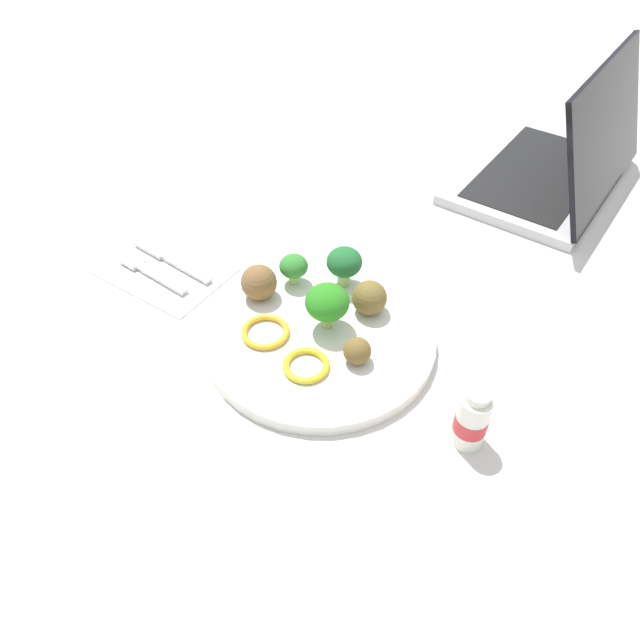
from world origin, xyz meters
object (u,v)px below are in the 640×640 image
object	(u,v)px
plate	(320,336)
broccoli_floret_center	(329,304)
pepper_ring_mid_left	(306,365)
napkin	(164,270)
meatball_far_rim	(258,283)
pepper_ring_center	(265,332)
knife	(169,258)
fork	(150,272)
broccoli_floret_mid_left	(344,263)
laptop	(557,165)
broccoli_floret_front_right	(294,267)
meatball_front_left	(369,298)
meatball_mid_right	(357,351)
yogurt_bottle	(472,420)

from	to	relation	value
plate	broccoli_floret_center	xyz separation A→B (m)	(-0.00, -0.01, 0.05)
plate	pepper_ring_mid_left	distance (m)	0.06
plate	napkin	size ratio (longest dim) A/B	1.65
broccoli_floret_center	pepper_ring_mid_left	world-z (taller)	broccoli_floret_center
plate	meatball_far_rim	xyz separation A→B (m)	(0.10, 0.00, 0.03)
pepper_ring_center	knife	xyz separation A→B (m)	(0.21, -0.03, -0.01)
pepper_ring_center	fork	distance (m)	0.21
meatball_far_rim	pepper_ring_mid_left	bearing A→B (deg)	157.33
broccoli_floret_mid_left	laptop	world-z (taller)	laptop
napkin	laptop	size ratio (longest dim) A/B	0.50
broccoli_floret_front_right	meatball_front_left	distance (m)	0.11
plate	pepper_ring_center	size ratio (longest dim) A/B	4.78
meatball_far_rim	pepper_ring_center	bearing A→B (deg)	140.54
pepper_ring_mid_left	meatball_mid_right	bearing A→B (deg)	-129.19
pepper_ring_mid_left	pepper_ring_center	world-z (taller)	same
broccoli_floret_center	meatball_front_left	bearing A→B (deg)	-108.99
broccoli_floret_center	broccoli_floret_front_right	xyz separation A→B (m)	(0.09, -0.04, -0.01)
meatball_mid_right	pepper_ring_center	world-z (taller)	meatball_mid_right
broccoli_floret_front_right	yogurt_bottle	distance (m)	0.30
pepper_ring_mid_left	napkin	bearing A→B (deg)	-3.55
napkin	plate	bearing A→B (deg)	-171.64
meatball_front_left	broccoli_floret_center	bearing A→B (deg)	71.01
pepper_ring_mid_left	fork	world-z (taller)	pepper_ring_mid_left
meatball_far_rim	meatball_front_left	bearing A→B (deg)	-150.58
plate	knife	bearing A→B (deg)	4.23
laptop	broccoli_floret_mid_left	bearing A→B (deg)	77.45
fork	plate	bearing A→B (deg)	-167.87
meatball_far_rim	napkin	bearing A→B (deg)	13.28
broccoli_floret_mid_left	yogurt_bottle	xyz separation A→B (m)	(-0.24, 0.10, -0.02)
pepper_ring_mid_left	knife	bearing A→B (deg)	-6.95
broccoli_floret_center	pepper_ring_center	bearing A→B (deg)	48.63
pepper_ring_mid_left	napkin	distance (m)	0.28
pepper_ring_mid_left	laptop	distance (m)	0.57
yogurt_bottle	laptop	bearing A→B (deg)	-74.19
pepper_ring_mid_left	laptop	size ratio (longest dim) A/B	0.16
fork	yogurt_bottle	size ratio (longest dim) A/B	1.55
broccoli_floret_front_right	meatball_front_left	xyz separation A→B (m)	(-0.11, -0.02, -0.00)
meatball_mid_right	meatball_front_left	bearing A→B (deg)	-62.28
broccoli_floret_mid_left	fork	bearing A→B (deg)	32.63
meatball_front_left	pepper_ring_mid_left	bearing A→B (deg)	91.27
broccoli_floret_center	meatball_mid_right	world-z (taller)	broccoli_floret_center
broccoli_floret_mid_left	knife	size ratio (longest dim) A/B	0.38
pepper_ring_mid_left	yogurt_bottle	size ratio (longest dim) A/B	0.69
broccoli_floret_front_right	broccoli_floret_mid_left	bearing A→B (deg)	-143.32
broccoli_floret_mid_left	laptop	distance (m)	0.44
meatball_far_rim	broccoli_floret_center	bearing A→B (deg)	-172.01
napkin	laptop	bearing A→B (deg)	-119.51
pepper_ring_center	fork	world-z (taller)	pepper_ring_center
yogurt_bottle	broccoli_floret_mid_left	bearing A→B (deg)	-21.96
broccoli_floret_front_right	meatball_front_left	bearing A→B (deg)	-169.95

